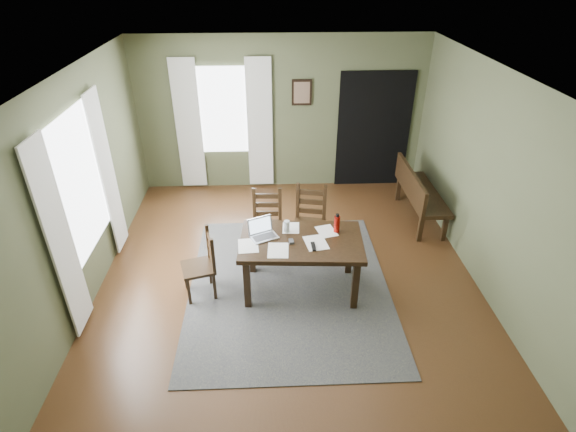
{
  "coord_description": "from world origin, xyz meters",
  "views": [
    {
      "loc": [
        -0.22,
        -4.64,
        3.85
      ],
      "look_at": [
        0.0,
        0.3,
        0.9
      ],
      "focal_mm": 28.0,
      "sensor_mm": 36.0,
      "label": 1
    }
  ],
  "objects_px": {
    "chair_end": "(202,265)",
    "chair_back_right": "(310,222)",
    "chair_back_left": "(267,225)",
    "water_bottle": "(337,224)",
    "dining_table": "(301,246)",
    "laptop": "(262,232)",
    "bench": "(418,191)"
  },
  "relations": [
    {
      "from": "chair_end",
      "to": "chair_back_right",
      "type": "relative_size",
      "value": 0.88
    },
    {
      "from": "chair_back_right",
      "to": "chair_back_left",
      "type": "bearing_deg",
      "value": -169.2
    },
    {
      "from": "chair_back_right",
      "to": "water_bottle",
      "type": "height_order",
      "value": "chair_back_right"
    },
    {
      "from": "chair_back_left",
      "to": "chair_back_right",
      "type": "xyz_separation_m",
      "value": [
        0.6,
        -0.01,
        0.02
      ]
    },
    {
      "from": "chair_back_left",
      "to": "water_bottle",
      "type": "relative_size",
      "value": 3.82
    },
    {
      "from": "chair_end",
      "to": "chair_back_right",
      "type": "distance_m",
      "value": 1.66
    },
    {
      "from": "chair_end",
      "to": "chair_back_left",
      "type": "height_order",
      "value": "chair_back_left"
    },
    {
      "from": "chair_back_left",
      "to": "water_bottle",
      "type": "distance_m",
      "value": 1.17
    },
    {
      "from": "chair_back_right",
      "to": "water_bottle",
      "type": "xyz_separation_m",
      "value": [
        0.28,
        -0.66,
        0.38
      ]
    },
    {
      "from": "dining_table",
      "to": "laptop",
      "type": "height_order",
      "value": "laptop"
    },
    {
      "from": "bench",
      "to": "laptop",
      "type": "xyz_separation_m",
      "value": [
        -2.47,
        -1.58,
        0.31
      ]
    },
    {
      "from": "chair_end",
      "to": "chair_back_right",
      "type": "xyz_separation_m",
      "value": [
        1.42,
        0.86,
        0.06
      ]
    },
    {
      "from": "dining_table",
      "to": "water_bottle",
      "type": "xyz_separation_m",
      "value": [
        0.46,
        0.17,
        0.21
      ]
    },
    {
      "from": "chair_back_right",
      "to": "water_bottle",
      "type": "bearing_deg",
      "value": -55.37
    },
    {
      "from": "chair_back_right",
      "to": "bench",
      "type": "distance_m",
      "value": 2.02
    },
    {
      "from": "laptop",
      "to": "chair_back_right",
      "type": "bearing_deg",
      "value": 22.31
    },
    {
      "from": "chair_end",
      "to": "bench",
      "type": "bearing_deg",
      "value": 102.13
    },
    {
      "from": "chair_back_left",
      "to": "bench",
      "type": "distance_m",
      "value": 2.57
    },
    {
      "from": "dining_table",
      "to": "bench",
      "type": "relative_size",
      "value": 1.02
    },
    {
      "from": "dining_table",
      "to": "chair_back_left",
      "type": "distance_m",
      "value": 0.96
    },
    {
      "from": "water_bottle",
      "to": "chair_end",
      "type": "bearing_deg",
      "value": -173.19
    },
    {
      "from": "chair_back_left",
      "to": "bench",
      "type": "relative_size",
      "value": 0.64
    },
    {
      "from": "chair_back_left",
      "to": "chair_end",
      "type": "bearing_deg",
      "value": -131.4
    },
    {
      "from": "bench",
      "to": "laptop",
      "type": "distance_m",
      "value": 2.95
    },
    {
      "from": "chair_back_left",
      "to": "water_bottle",
      "type": "bearing_deg",
      "value": -35.03
    },
    {
      "from": "water_bottle",
      "to": "chair_back_left",
      "type": "bearing_deg",
      "value": 142.91
    },
    {
      "from": "chair_back_right",
      "to": "bench",
      "type": "height_order",
      "value": "chair_back_right"
    },
    {
      "from": "water_bottle",
      "to": "bench",
      "type": "bearing_deg",
      "value": 44.95
    },
    {
      "from": "chair_back_right",
      "to": "laptop",
      "type": "height_order",
      "value": "chair_back_right"
    },
    {
      "from": "laptop",
      "to": "chair_end",
      "type": "bearing_deg",
      "value": 166.69
    },
    {
      "from": "chair_back_left",
      "to": "chair_back_right",
      "type": "relative_size",
      "value": 0.95
    },
    {
      "from": "chair_end",
      "to": "water_bottle",
      "type": "relative_size",
      "value": 3.53
    }
  ]
}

